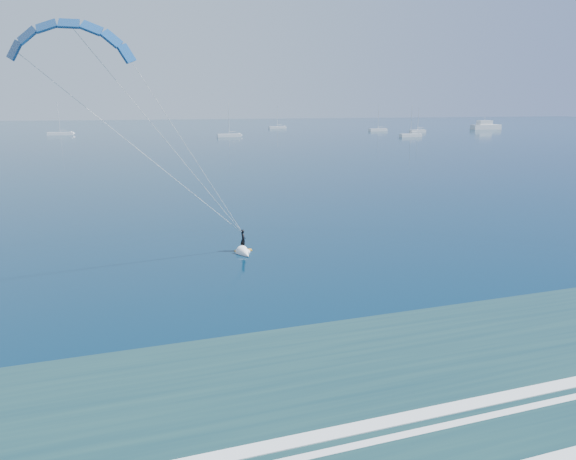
% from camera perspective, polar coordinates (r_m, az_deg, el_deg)
% --- Properties ---
extents(kitesurfer_rig, '(17.31, 9.80, 17.95)m').
position_cam_1_polar(kitesurfer_rig, '(37.18, -12.84, 8.94)').
color(kitesurfer_rig, orange).
rests_on(kitesurfer_rig, ground).
extents(motor_yacht, '(15.95, 4.25, 6.47)m').
position_cam_1_polar(motor_yacht, '(283.59, 21.09, 10.74)').
color(motor_yacht, silver).
rests_on(motor_yacht, ground).
extents(sailboat_2, '(9.96, 2.40, 13.25)m').
position_cam_1_polar(sailboat_2, '(233.38, -23.97, 9.78)').
color(sailboat_2, silver).
rests_on(sailboat_2, ground).
extents(sailboat_3, '(9.18, 2.40, 12.67)m').
position_cam_1_polar(sailboat_3, '(202.44, -6.56, 10.42)').
color(sailboat_3, silver).
rests_on(sailboat_3, ground).
extents(sailboat_4, '(9.03, 2.40, 12.24)m').
position_cam_1_polar(sailboat_4, '(274.18, -1.20, 11.34)').
color(sailboat_4, silver).
rests_on(sailboat_4, ground).
extents(sailboat_5, '(8.78, 2.40, 11.98)m').
position_cam_1_polar(sailboat_5, '(250.25, 9.96, 10.92)').
color(sailboat_5, silver).
rests_on(sailboat_5, ground).
extents(sailboat_6, '(8.85, 2.40, 11.97)m').
position_cam_1_polar(sailboat_6, '(207.15, 13.47, 10.21)').
color(sailboat_6, silver).
rests_on(sailboat_6, ground).
extents(sailboat_7, '(7.29, 2.40, 10.72)m').
position_cam_1_polar(sailboat_7, '(241.88, 14.21, 10.62)').
color(sailboat_7, silver).
rests_on(sailboat_7, ground).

